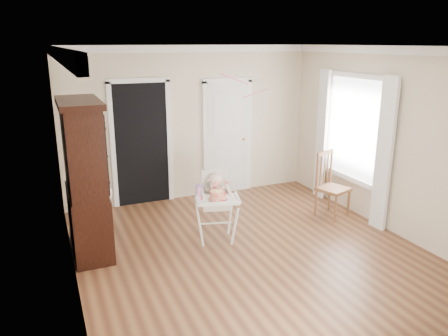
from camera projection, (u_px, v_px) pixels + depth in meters
name	position (u px, v px, depth m)	size (l,w,h in m)	color
floor	(252.00, 253.00, 5.91)	(5.00, 5.00, 0.00)	#522D1C
ceiling	(256.00, 46.00, 5.16)	(5.00, 5.00, 0.00)	white
wall_back	(191.00, 124.00, 7.74)	(4.50, 4.50, 0.00)	beige
wall_left	(67.00, 177.00, 4.69)	(5.00, 5.00, 0.00)	beige
wall_right	(392.00, 141.00, 6.37)	(5.00, 5.00, 0.00)	beige
crown_molding	(256.00, 51.00, 5.17)	(4.50, 5.00, 0.12)	white
doorway	(142.00, 142.00, 7.46)	(1.06, 0.05, 2.22)	black
closet_door	(228.00, 139.00, 8.07)	(0.96, 0.09, 2.13)	white
window_right	(352.00, 136.00, 7.07)	(0.13, 1.84, 2.30)	white
high_chair	(216.00, 198.00, 6.12)	(0.75, 0.85, 1.03)	white
baby	(216.00, 189.00, 6.11)	(0.27, 0.26, 0.42)	beige
cake	(217.00, 195.00, 5.83)	(0.27, 0.27, 0.13)	silver
sippy_cup	(199.00, 190.00, 5.96)	(0.08, 0.08, 0.20)	#D682BE
china_cabinet	(86.00, 178.00, 5.71)	(0.54, 1.22, 2.06)	black
dining_chair	(331.00, 187.00, 7.05)	(0.55, 0.55, 1.06)	brown
streamer	(234.00, 79.00, 6.27)	(0.03, 0.50, 0.02)	pink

